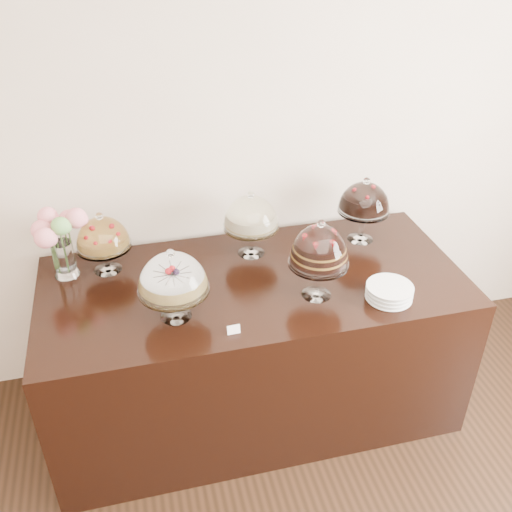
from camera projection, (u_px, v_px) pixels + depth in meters
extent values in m
cube|color=beige|center=(241.00, 132.00, 3.10)|extent=(5.00, 0.04, 3.00)
cube|color=black|center=(254.00, 345.00, 3.21)|extent=(2.20, 1.00, 0.90)
cone|color=white|center=(176.00, 314.00, 2.71)|extent=(0.15, 0.15, 0.02)
cylinder|color=white|center=(175.00, 301.00, 2.66)|extent=(0.03, 0.03, 0.13)
cylinder|color=white|center=(174.00, 289.00, 2.63)|extent=(0.33, 0.33, 0.01)
cylinder|color=tan|center=(173.00, 283.00, 2.61)|extent=(0.27, 0.27, 0.06)
sphere|color=#B70E15|center=(187.00, 271.00, 2.62)|extent=(0.02, 0.02, 0.02)
sphere|color=#B70E15|center=(159.00, 271.00, 2.62)|extent=(0.02, 0.02, 0.02)
sphere|color=#B70E15|center=(171.00, 285.00, 2.52)|extent=(0.02, 0.02, 0.02)
sphere|color=white|center=(170.00, 253.00, 2.52)|extent=(0.04, 0.04, 0.04)
cone|color=white|center=(316.00, 292.00, 2.85)|extent=(0.15, 0.15, 0.02)
cylinder|color=white|center=(317.00, 277.00, 2.80)|extent=(0.03, 0.03, 0.16)
cylinder|color=white|center=(318.00, 263.00, 2.75)|extent=(0.30, 0.30, 0.01)
cylinder|color=black|center=(319.00, 252.00, 2.72)|extent=(0.23, 0.23, 0.11)
sphere|color=#B70E15|center=(331.00, 237.00, 2.71)|extent=(0.02, 0.02, 0.02)
sphere|color=#B70E15|center=(316.00, 234.00, 2.74)|extent=(0.02, 0.02, 0.02)
sphere|color=#B70E15|center=(307.00, 240.00, 2.69)|extent=(0.02, 0.02, 0.02)
sphere|color=#B70E15|center=(316.00, 247.00, 2.64)|extent=(0.02, 0.02, 0.02)
sphere|color=#B70E15|center=(331.00, 245.00, 2.65)|extent=(0.02, 0.02, 0.02)
sphere|color=white|center=(321.00, 224.00, 2.64)|extent=(0.04, 0.04, 0.04)
cone|color=white|center=(251.00, 251.00, 3.18)|extent=(0.15, 0.15, 0.02)
cylinder|color=white|center=(251.00, 238.00, 3.14)|extent=(0.03, 0.03, 0.14)
cylinder|color=white|center=(251.00, 226.00, 3.10)|extent=(0.31, 0.31, 0.01)
cylinder|color=beige|center=(251.00, 220.00, 3.07)|extent=(0.25, 0.25, 0.06)
sphere|color=white|center=(251.00, 195.00, 2.99)|extent=(0.04, 0.04, 0.04)
cone|color=white|center=(360.00, 237.00, 3.31)|extent=(0.15, 0.15, 0.02)
cylinder|color=white|center=(362.00, 223.00, 3.26)|extent=(0.03, 0.03, 0.16)
cylinder|color=white|center=(363.00, 210.00, 3.21)|extent=(0.30, 0.30, 0.01)
cylinder|color=black|center=(364.00, 202.00, 3.19)|extent=(0.24, 0.24, 0.08)
sphere|color=#B70E15|center=(374.00, 191.00, 3.19)|extent=(0.02, 0.02, 0.02)
sphere|color=#B70E15|center=(354.00, 191.00, 3.19)|extent=(0.02, 0.02, 0.02)
sphere|color=#B70E15|center=(367.00, 200.00, 3.10)|extent=(0.02, 0.02, 0.02)
sphere|color=white|center=(367.00, 181.00, 3.11)|extent=(0.04, 0.04, 0.04)
cone|color=white|center=(108.00, 267.00, 3.04)|extent=(0.15, 0.15, 0.02)
cylinder|color=white|center=(106.00, 256.00, 3.00)|extent=(0.03, 0.03, 0.12)
cylinder|color=white|center=(104.00, 246.00, 2.97)|extent=(0.29, 0.29, 0.01)
cylinder|color=#AF7F33|center=(103.00, 241.00, 2.95)|extent=(0.24, 0.24, 0.04)
sphere|color=#B70E15|center=(115.00, 233.00, 2.96)|extent=(0.02, 0.02, 0.02)
sphere|color=#B70E15|center=(105.00, 230.00, 2.99)|extent=(0.02, 0.02, 0.02)
sphere|color=#B70E15|center=(93.00, 233.00, 2.96)|extent=(0.02, 0.02, 0.02)
sphere|color=#B70E15|center=(90.00, 240.00, 2.91)|extent=(0.02, 0.02, 0.02)
sphere|color=#B70E15|center=(100.00, 243.00, 2.88)|extent=(0.02, 0.02, 0.02)
sphere|color=#B70E15|center=(112.00, 239.00, 2.91)|extent=(0.02, 0.02, 0.02)
sphere|color=white|center=(99.00, 216.00, 2.87)|extent=(0.04, 0.04, 0.04)
cylinder|color=white|center=(64.00, 259.00, 2.95)|extent=(0.11, 0.11, 0.20)
cylinder|color=#476B2D|center=(71.00, 244.00, 2.92)|extent=(0.01, 0.01, 0.28)
sphere|color=pink|center=(76.00, 218.00, 2.86)|extent=(0.11, 0.11, 0.11)
cylinder|color=#476B2D|center=(67.00, 244.00, 2.95)|extent=(0.01, 0.01, 0.26)
sphere|color=pink|center=(69.00, 218.00, 2.91)|extent=(0.09, 0.09, 0.09)
cylinder|color=#476B2D|center=(57.00, 243.00, 2.93)|extent=(0.01, 0.01, 0.28)
sphere|color=pink|center=(48.00, 216.00, 2.87)|extent=(0.10, 0.10, 0.10)
cylinder|color=#476B2D|center=(54.00, 250.00, 2.91)|extent=(0.01, 0.01, 0.24)
sphere|color=pink|center=(42.00, 230.00, 2.84)|extent=(0.11, 0.11, 0.11)
cylinder|color=#476B2D|center=(56.00, 254.00, 2.88)|extent=(0.01, 0.01, 0.24)
sphere|color=pink|center=(45.00, 238.00, 2.77)|extent=(0.10, 0.10, 0.10)
cylinder|color=#476B2D|center=(63.00, 248.00, 2.89)|extent=(0.01, 0.01, 0.28)
sphere|color=#64A34F|center=(61.00, 226.00, 2.80)|extent=(0.09, 0.09, 0.09)
cylinder|color=white|center=(388.00, 298.00, 2.83)|extent=(0.22, 0.22, 0.01)
cylinder|color=white|center=(389.00, 296.00, 2.82)|extent=(0.21, 0.21, 0.01)
cylinder|color=white|center=(389.00, 294.00, 2.82)|extent=(0.22, 0.22, 0.01)
cylinder|color=white|center=(389.00, 292.00, 2.81)|extent=(0.21, 0.21, 0.01)
cylinder|color=white|center=(390.00, 290.00, 2.80)|extent=(0.22, 0.22, 0.01)
cylinder|color=white|center=(390.00, 289.00, 2.80)|extent=(0.21, 0.21, 0.01)
cylinder|color=white|center=(390.00, 287.00, 2.79)|extent=(0.22, 0.22, 0.01)
cube|color=white|center=(234.00, 330.00, 2.59)|extent=(0.06, 0.02, 0.04)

